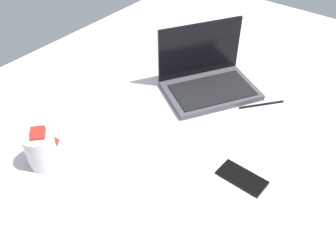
% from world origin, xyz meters
% --- Properties ---
extents(bed_mattress, '(1.80, 1.40, 0.18)m').
position_xyz_m(bed_mattress, '(0.00, 0.00, 0.09)').
color(bed_mattress, silver).
rests_on(bed_mattress, ground).
extents(laptop, '(0.40, 0.37, 0.23)m').
position_xyz_m(laptop, '(-0.01, -0.06, 0.22)').
color(laptop, '#4C4C51').
rests_on(laptop, bed_mattress).
extents(snack_cup, '(0.10, 0.09, 0.13)m').
position_xyz_m(snack_cup, '(-0.64, 0.12, 0.24)').
color(snack_cup, silver).
rests_on(snack_cup, bed_mattress).
extents(cell_phone, '(0.07, 0.14, 0.01)m').
position_xyz_m(cell_phone, '(-0.33, -0.38, 0.18)').
color(cell_phone, black).
rests_on(cell_phone, bed_mattress).
extents(charger_cable, '(0.14, 0.11, 0.01)m').
position_xyz_m(charger_cable, '(0.02, -0.27, 0.18)').
color(charger_cable, black).
rests_on(charger_cable, bed_mattress).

